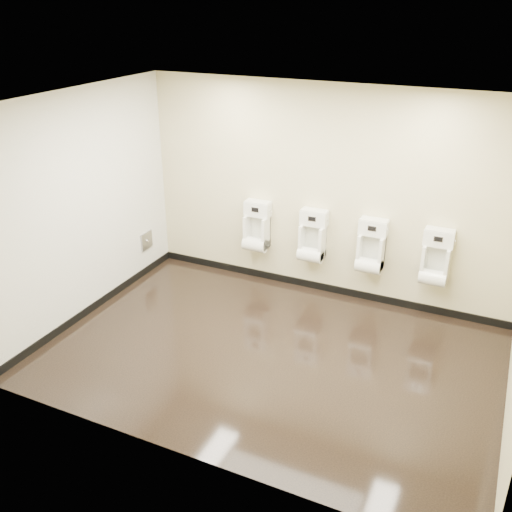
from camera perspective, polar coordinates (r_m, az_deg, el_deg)
The scene contains 13 objects.
ground at distance 6.61m, azimuth 1.38°, elevation -9.80°, with size 5.00×3.50×0.00m, color black.
ceiling at distance 5.53m, azimuth 1.68°, elevation 14.86°, with size 5.00×3.50×0.00m, color silver.
back_wall at distance 7.46m, azimuth 6.93°, elevation 6.23°, with size 5.00×0.02×2.80m, color beige.
front_wall at distance 4.55m, azimuth -7.39°, elevation -6.54°, with size 5.00×0.02×2.80m, color beige.
left_wall at distance 7.22m, azimuth -17.04°, elevation 4.67°, with size 0.02×3.50×2.80m, color beige.
tile_overlay_left at distance 7.22m, azimuth -17.01°, elevation 4.66°, with size 0.01×3.50×2.80m, color white.
skirting_back at distance 7.98m, azimuth 6.41°, elevation -3.02°, with size 5.00×0.02×0.10m, color black.
skirting_left at distance 7.76m, azimuth -15.74°, elevation -4.73°, with size 0.02×3.50×0.10m, color black.
access_panel at distance 8.40m, azimuth -10.90°, elevation 1.52°, with size 0.04×0.25×0.25m.
urinal_0 at distance 7.89m, azimuth 0.06°, elevation 2.62°, with size 0.37×0.28×0.69m.
urinal_1 at distance 7.61m, azimuth 5.65°, elevation 1.63°, with size 0.37×0.28×0.69m.
urinal_2 at distance 7.41m, azimuth 11.41°, elevation 0.59°, with size 0.37×0.28×0.69m.
urinal_3 at distance 7.29m, azimuth 17.51°, elevation -0.51°, with size 0.37×0.28×0.69m.
Camera 1 is at (2.16, -5.00, 3.75)m, focal length 40.00 mm.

